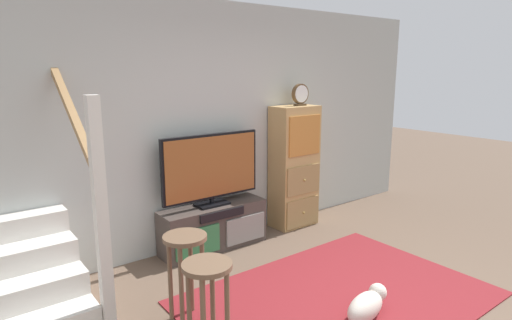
{
  "coord_description": "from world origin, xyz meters",
  "views": [
    {
      "loc": [
        -2.66,
        -1.67,
        1.98
      ],
      "look_at": [
        -0.06,
        1.73,
        1.06
      ],
      "focal_mm": 30.03,
      "sensor_mm": 36.0,
      "label": 1
    }
  ],
  "objects_px": {
    "side_cabinet": "(294,167)",
    "bar_stool_near": "(208,289)",
    "television": "(211,168)",
    "desk_clock": "(300,95)",
    "bar_stool_far": "(186,258)",
    "media_console": "(214,227)",
    "dog": "(367,305)"
  },
  "relations": [
    {
      "from": "television",
      "to": "bar_stool_near",
      "type": "height_order",
      "value": "television"
    },
    {
      "from": "desk_clock",
      "to": "bar_stool_far",
      "type": "height_order",
      "value": "desk_clock"
    },
    {
      "from": "desk_clock",
      "to": "bar_stool_far",
      "type": "xyz_separation_m",
      "value": [
        -2.19,
        -1.08,
        -1.13
      ]
    },
    {
      "from": "media_console",
      "to": "desk_clock",
      "type": "bearing_deg",
      "value": -0.22
    },
    {
      "from": "television",
      "to": "bar_stool_near",
      "type": "distance_m",
      "value": 1.95
    },
    {
      "from": "side_cabinet",
      "to": "bar_stool_far",
      "type": "xyz_separation_m",
      "value": [
        -2.13,
        -1.09,
        -0.23
      ]
    },
    {
      "from": "bar_stool_far",
      "to": "television",
      "type": "bearing_deg",
      "value": 50.22
    },
    {
      "from": "desk_clock",
      "to": "dog",
      "type": "relative_size",
      "value": 0.5
    },
    {
      "from": "media_console",
      "to": "side_cabinet",
      "type": "height_order",
      "value": "side_cabinet"
    },
    {
      "from": "side_cabinet",
      "to": "bar_stool_near",
      "type": "height_order",
      "value": "side_cabinet"
    },
    {
      "from": "media_console",
      "to": "television",
      "type": "distance_m",
      "value": 0.67
    },
    {
      "from": "television",
      "to": "desk_clock",
      "type": "distance_m",
      "value": 1.47
    },
    {
      "from": "bar_stool_near",
      "to": "bar_stool_far",
      "type": "bearing_deg",
      "value": 78.23
    },
    {
      "from": "media_console",
      "to": "desk_clock",
      "type": "height_order",
      "value": "desk_clock"
    },
    {
      "from": "media_console",
      "to": "dog",
      "type": "bearing_deg",
      "value": -82.9
    },
    {
      "from": "desk_clock",
      "to": "bar_stool_far",
      "type": "bearing_deg",
      "value": -153.82
    },
    {
      "from": "side_cabinet",
      "to": "bar_stool_far",
      "type": "relative_size",
      "value": 2.11
    },
    {
      "from": "bar_stool_near",
      "to": "dog",
      "type": "distance_m",
      "value": 1.38
    },
    {
      "from": "media_console",
      "to": "dog",
      "type": "xyz_separation_m",
      "value": [
        0.24,
        -1.93,
        -0.13
      ]
    },
    {
      "from": "media_console",
      "to": "television",
      "type": "bearing_deg",
      "value": 90.0
    },
    {
      "from": "side_cabinet",
      "to": "bar_stool_near",
      "type": "bearing_deg",
      "value": -144.47
    },
    {
      "from": "side_cabinet",
      "to": "bar_stool_near",
      "type": "relative_size",
      "value": 2.13
    },
    {
      "from": "television",
      "to": "bar_stool_far",
      "type": "relative_size",
      "value": 1.62
    },
    {
      "from": "side_cabinet",
      "to": "bar_stool_near",
      "type": "distance_m",
      "value": 2.76
    },
    {
      "from": "television",
      "to": "media_console",
      "type": "bearing_deg",
      "value": -90.0
    },
    {
      "from": "bar_stool_far",
      "to": "bar_stool_near",
      "type": "bearing_deg",
      "value": -101.77
    },
    {
      "from": "media_console",
      "to": "bar_stool_near",
      "type": "height_order",
      "value": "bar_stool_near"
    },
    {
      "from": "media_console",
      "to": "television",
      "type": "relative_size",
      "value": 1.04
    },
    {
      "from": "television",
      "to": "desk_clock",
      "type": "relative_size",
      "value": 4.39
    },
    {
      "from": "media_console",
      "to": "bar_stool_near",
      "type": "relative_size",
      "value": 1.7
    },
    {
      "from": "television",
      "to": "side_cabinet",
      "type": "relative_size",
      "value": 0.77
    },
    {
      "from": "television",
      "to": "side_cabinet",
      "type": "height_order",
      "value": "side_cabinet"
    }
  ]
}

